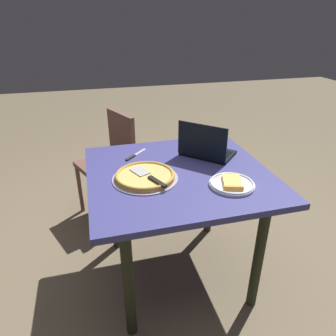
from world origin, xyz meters
The scene contains 7 objects.
ground_plane centered at (0.00, 0.00, 0.00)m, with size 12.00×12.00×0.00m, color #74654C.
dining_table centered at (0.00, 0.00, 0.67)m, with size 1.03×0.97×0.77m.
laptop centered at (0.23, 0.16, 0.82)m, with size 0.38×0.38×0.23m.
pizza_plate centered at (0.22, -0.23, 0.78)m, with size 0.24×0.24×0.04m.
pizza_tray centered at (-0.20, -0.04, 0.79)m, with size 0.36×0.36×0.04m.
table_knife centered at (-0.21, 0.27, 0.77)m, with size 0.16×0.16×0.01m.
chair_near centered at (-0.32, 0.85, 0.51)m, with size 0.51×0.51×0.88m.
Camera 1 is at (-0.46, -1.49, 1.57)m, focal length 32.67 mm.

